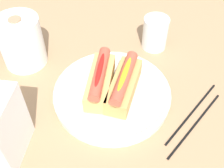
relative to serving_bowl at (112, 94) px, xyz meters
The scene contains 9 objects.
ground_plane 0.02m from the serving_bowl, 45.52° to the right, with size 2.40×2.40×0.00m, color #9E7A56.
serving_bowl is the anchor object (origin of this frame).
hotdog_front 0.05m from the serving_bowl, 83.49° to the right, with size 0.15×0.06×0.06m.
hotdog_back 0.05m from the serving_bowl, 96.51° to the left, with size 0.16×0.08×0.06m.
water_glass 0.23m from the serving_bowl, 11.58° to the right, with size 0.07×0.07×0.09m.
paper_towel_roll 0.27m from the serving_bowl, 80.61° to the left, with size 0.11×0.11×0.13m.
napkin_box 0.25m from the serving_bowl, 145.06° to the left, with size 0.11×0.04×0.15m, color white.
chopstick_near 0.19m from the serving_bowl, 83.86° to the right, with size 0.01×0.01×0.22m, color black.
chopstick_far 0.20m from the serving_bowl, 92.89° to the right, with size 0.01×0.01×0.22m, color black.
Camera 1 is at (-0.41, -0.13, 0.51)m, focal length 44.80 mm.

